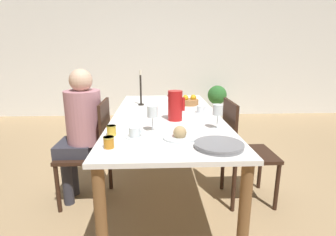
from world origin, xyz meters
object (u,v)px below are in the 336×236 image
at_px(teacup_near_person, 135,133).
at_px(jam_jar_red, 111,130).
at_px(teacup_across, 201,110).
at_px(potted_plant, 217,100).
at_px(fruit_bowl, 189,101).
at_px(chair_opposite, 242,149).
at_px(wine_glass_water, 218,111).
at_px(serving_tray, 219,145).
at_px(bread_plate, 180,135).
at_px(wine_glass_juice, 153,113).
at_px(red_pitcher, 175,105).
at_px(chair_person_side, 92,149).
at_px(person_seated, 80,125).
at_px(jam_jar_amber, 109,142).
at_px(candlestick_tall, 141,91).

height_order(teacup_near_person, jam_jar_red, same).
height_order(teacup_across, potted_plant, teacup_across).
bearing_deg(potted_plant, fruit_bowl, -110.19).
distance_m(chair_opposite, wine_glass_water, 0.59).
height_order(serving_tray, bread_plate, bread_plate).
xyz_separation_m(wine_glass_juice, bread_plate, (0.18, -0.16, -0.11)).
bearing_deg(red_pitcher, chair_person_side, 174.02).
bearing_deg(person_seated, jam_jar_amber, -152.77).
bearing_deg(bread_plate, candlestick_tall, 105.78).
xyz_separation_m(chair_person_side, bread_plate, (0.72, -0.55, 0.30)).
height_order(serving_tray, jam_jar_amber, jam_jar_amber).
relative_size(wine_glass_juice, serving_tray, 0.63).
height_order(wine_glass_water, jam_jar_red, wine_glass_water).
relative_size(chair_opposite, potted_plant, 1.36).
xyz_separation_m(chair_opposite, wine_glass_water, (-0.30, -0.29, 0.41)).
bearing_deg(chair_person_side, person_seated, 77.24).
xyz_separation_m(jam_jar_red, potted_plant, (1.51, 3.32, -0.41)).
height_order(jam_jar_amber, potted_plant, jam_jar_amber).
xyz_separation_m(serving_tray, jam_jar_amber, (-0.66, 0.03, 0.02)).
bearing_deg(bread_plate, chair_opposite, 39.60).
xyz_separation_m(wine_glass_water, serving_tray, (-0.08, -0.39, -0.12)).
relative_size(teacup_across, fruit_bowl, 0.64).
xyz_separation_m(chair_opposite, red_pitcher, (-0.59, -0.02, 0.40)).
bearing_deg(fruit_bowl, wine_glass_juice, -112.03).
relative_size(person_seated, jam_jar_amber, 17.08).
height_order(chair_person_side, potted_plant, chair_person_side).
bearing_deg(wine_glass_water, potted_plant, 76.78).
bearing_deg(jam_jar_amber, jam_jar_red, 95.47).
relative_size(red_pitcher, bread_plate, 1.09).
relative_size(teacup_across, potted_plant, 0.19).
height_order(chair_person_side, jam_jar_amber, chair_person_side).
xyz_separation_m(wine_glass_water, teacup_near_person, (-0.59, -0.17, -0.11)).
bearing_deg(teacup_near_person, bread_plate, -6.69).
height_order(chair_person_side, jam_jar_red, chair_person_side).
bearing_deg(teacup_across, chair_opposite, -33.46).
distance_m(serving_tray, potted_plant, 3.70).
bearing_deg(jam_jar_red, serving_tray, -21.68).
bearing_deg(bread_plate, fruit_bowl, 79.69).
distance_m(chair_opposite, jam_jar_amber, 1.26).
bearing_deg(teacup_near_person, candlestick_tall, 90.78).
bearing_deg(person_seated, chair_person_side, -102.76).
xyz_separation_m(serving_tray, potted_plant, (0.83, 3.59, -0.39)).
relative_size(red_pitcher, fruit_bowl, 1.26).
relative_size(chair_person_side, teacup_across, 7.26).
bearing_deg(candlestick_tall, teacup_near_person, -89.22).
bearing_deg(chair_opposite, wine_glass_juice, -66.92).
distance_m(wine_glass_water, wine_glass_juice, 0.48).
relative_size(wine_glass_water, wine_glass_juice, 0.99).
distance_m(wine_glass_juice, jam_jar_amber, 0.42).
bearing_deg(candlestick_tall, teacup_across, -34.41).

